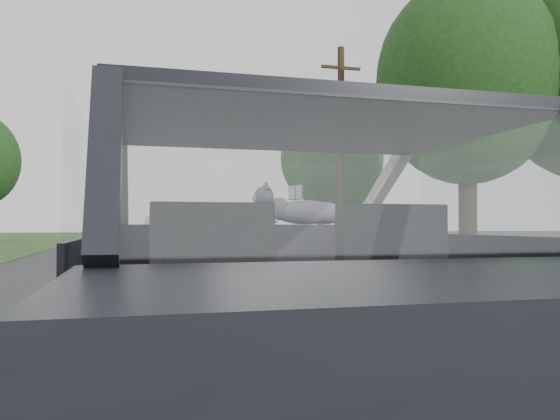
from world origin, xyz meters
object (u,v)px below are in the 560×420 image
subject_car (282,280)px  other_car (170,232)px  cat (306,211)px  highway_sign (296,216)px  utility_pole (341,150)px

subject_car → other_car: bearing=88.2°
cat → other_car: bearing=94.0°
other_car → highway_sign: 5.26m
highway_sign → subject_car: bearing=-124.4°
cat → subject_car: bearing=-112.6°
subject_car → cat: bearing=62.4°
cat → utility_pole: utility_pole is taller
highway_sign → utility_pole: size_ratio=0.37×
cat → utility_pole: (6.00, 14.85, 2.57)m
subject_car → highway_sign: size_ratio=1.50×
subject_car → cat: (0.32, 0.61, 0.36)m
other_car → utility_pole: 7.99m
cat → highway_sign: highway_sign is taller
cat → utility_pole: size_ratio=0.08×
utility_pole → other_car: bearing=139.9°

